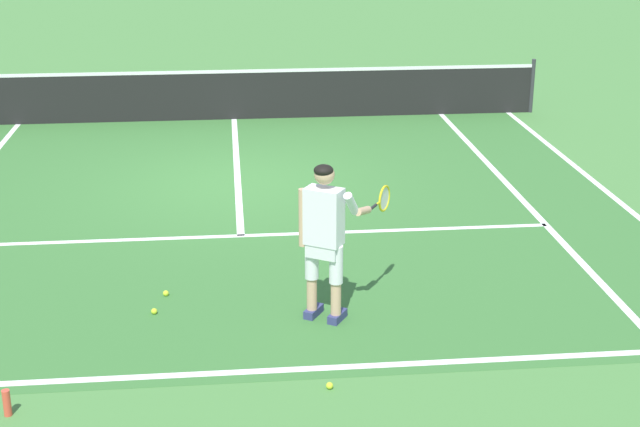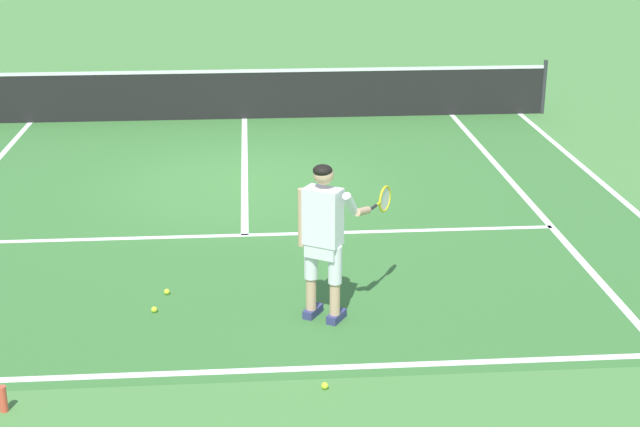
{
  "view_description": "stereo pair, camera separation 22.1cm",
  "coord_description": "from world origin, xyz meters",
  "px_view_note": "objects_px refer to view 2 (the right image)",
  "views": [
    {
      "loc": [
        -0.11,
        -13.8,
        4.38
      ],
      "look_at": [
        0.83,
        -4.49,
        1.05
      ],
      "focal_mm": 52.47,
      "sensor_mm": 36.0,
      "label": 1
    },
    {
      "loc": [
        0.11,
        -13.82,
        4.38
      ],
      "look_at": [
        0.83,
        -4.49,
        1.05
      ],
      "focal_mm": 52.47,
      "sensor_mm": 36.0,
      "label": 2
    }
  ],
  "objects_px": {
    "tennis_player": "(325,231)",
    "tennis_ball_by_baseline": "(325,386)",
    "tennis_ball_mid_court": "(154,310)",
    "water_bottle": "(3,399)",
    "tennis_ball_near_feet": "(167,292)"
  },
  "relations": [
    {
      "from": "tennis_ball_near_feet",
      "to": "tennis_player",
      "type": "bearing_deg",
      "value": -23.35
    },
    {
      "from": "tennis_player",
      "to": "tennis_ball_mid_court",
      "type": "bearing_deg",
      "value": 171.06
    },
    {
      "from": "tennis_ball_near_feet",
      "to": "tennis_ball_by_baseline",
      "type": "height_order",
      "value": "same"
    },
    {
      "from": "tennis_player",
      "to": "tennis_ball_by_baseline",
      "type": "height_order",
      "value": "tennis_player"
    },
    {
      "from": "tennis_ball_near_feet",
      "to": "water_bottle",
      "type": "distance_m",
      "value": 2.67
    },
    {
      "from": "tennis_ball_by_baseline",
      "to": "tennis_ball_mid_court",
      "type": "bearing_deg",
      "value": 134.25
    },
    {
      "from": "tennis_ball_by_baseline",
      "to": "tennis_ball_mid_court",
      "type": "height_order",
      "value": "same"
    },
    {
      "from": "water_bottle",
      "to": "tennis_ball_near_feet",
      "type": "bearing_deg",
      "value": 62.54
    },
    {
      "from": "tennis_ball_by_baseline",
      "to": "water_bottle",
      "type": "bearing_deg",
      "value": -176.66
    },
    {
      "from": "tennis_ball_mid_court",
      "to": "water_bottle",
      "type": "bearing_deg",
      "value": -120.61
    },
    {
      "from": "tennis_player",
      "to": "tennis_ball_by_baseline",
      "type": "bearing_deg",
      "value": -94.64
    },
    {
      "from": "tennis_ball_mid_court",
      "to": "water_bottle",
      "type": "distance_m",
      "value": 2.22
    },
    {
      "from": "tennis_ball_near_feet",
      "to": "tennis_ball_mid_court",
      "type": "xyz_separation_m",
      "value": [
        -0.1,
        -0.46,
        0.0
      ]
    },
    {
      "from": "tennis_player",
      "to": "tennis_ball_near_feet",
      "type": "bearing_deg",
      "value": 156.65
    },
    {
      "from": "tennis_ball_by_baseline",
      "to": "tennis_ball_mid_court",
      "type": "xyz_separation_m",
      "value": [
        -1.7,
        1.75,
        0.0
      ]
    }
  ]
}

